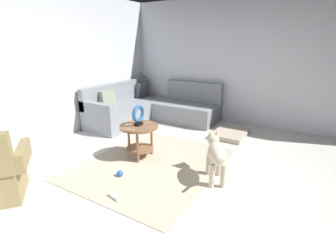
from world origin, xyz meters
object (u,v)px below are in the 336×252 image
Objects in this scene: sectional_couch at (150,109)px; dog at (216,154)px; torus_sculpture at (138,115)px; side_table at (139,133)px; dog_toy_ball at (120,173)px; dog_bed_mat at (230,134)px; dog_toy_rope at (114,197)px.

sectional_couch reaches higher than dog.
torus_sculpture is at bearing 147.97° from dog.
side_table is 1.30m from dog.
side_table is at bearing 13.07° from dog_toy_ball.
torus_sculpture is 3.56× the size of dog_toy_ball.
torus_sculpture is at bearing -149.86° from sectional_couch.
dog_bed_mat is (1.71, -0.94, -0.37)m from side_table.
side_table is 0.75× the size of dog_bed_mat.
side_table is at bearing 147.97° from dog.
sectional_couch is 2.98× the size of dog.
dog_bed_mat is at bearing -28.86° from side_table.
sectional_couch reaches higher than torus_sculpture.
torus_sculpture reaches higher than dog.
dog is at bearing -91.45° from side_table.
dog_toy_rope is at bearing -157.89° from side_table.
dog_toy_rope is at bearing -157.89° from torus_sculpture.
dog_bed_mat is at bearing 70.77° from dog.
sectional_couch reaches higher than dog_bed_mat.
side_table is 3.30× the size of dog_toy_rope.
dog is 1.40m from dog_toy_rope.
sectional_couch is 24.60× the size of dog_toy_ball.
dog_toy_rope is at bearing 169.89° from dog_bed_mat.
torus_sculpture is 2.07m from dog_bed_mat.
sectional_couch is 2.64m from dog_toy_ball.
side_table is (-1.72, -1.00, 0.13)m from sectional_couch.
torus_sculpture reaches higher than dog_bed_mat.
sectional_couch is 2.81× the size of dog_bed_mat.
dog_toy_ball is at bearing 161.43° from dog_bed_mat.
dog_bed_mat is (-0.01, -1.94, -0.24)m from sectional_couch.
dog_toy_ball is at bearing -154.13° from sectional_couch.
torus_sculpture is 1.79× the size of dog_toy_rope.
dog_toy_ball is (-2.37, -1.15, -0.24)m from sectional_couch.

